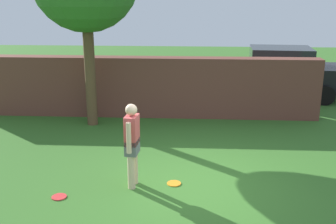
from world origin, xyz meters
The scene contains 6 objects.
ground_plane centered at (0.00, 0.00, 0.00)m, with size 40.00×40.00×0.00m, color #336623.
brick_wall centered at (-1.50, 4.50, 0.87)m, with size 10.15×0.50×1.74m, color brown.
person centered at (-1.15, -0.06, 0.90)m, with size 0.26×0.54×1.62m.
car centered at (2.93, 6.95, 0.86)m, with size 4.31×2.15×1.72m.
frisbee_orange centered at (-0.37, 0.05, 0.01)m, with size 0.27×0.27×0.02m, color orange.
frisbee_red centered at (-2.42, -0.61, 0.01)m, with size 0.27×0.27×0.02m, color red.
Camera 1 is at (-0.06, -7.22, 3.62)m, focal length 44.34 mm.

